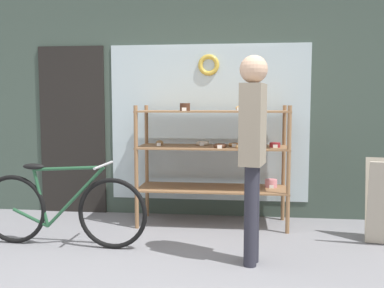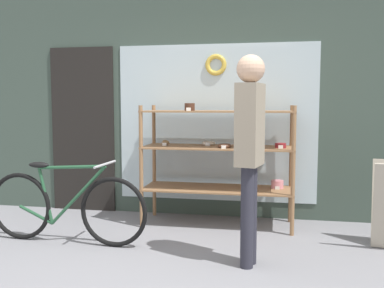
# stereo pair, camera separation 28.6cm
# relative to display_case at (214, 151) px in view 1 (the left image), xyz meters

# --- Properties ---
(storefront_facade) EXTENTS (5.70, 0.13, 3.49)m
(storefront_facade) POSITION_rel_display_case_xyz_m (-0.33, 0.42, 0.85)
(storefront_facade) COLOR #3D4C42
(storefront_facade) RESTS_ON ground_plane
(display_case) EXTENTS (1.69, 0.57, 1.39)m
(display_case) POSITION_rel_display_case_xyz_m (0.00, 0.00, 0.00)
(display_case) COLOR #8E6642
(display_case) RESTS_ON ground_plane
(bicycle) EXTENTS (1.71, 0.46, 0.82)m
(bicycle) POSITION_rel_display_case_xyz_m (-1.43, -0.93, -0.48)
(bicycle) COLOR black
(bicycle) RESTS_ON ground_plane
(pedestrian) EXTENTS (0.24, 0.35, 1.79)m
(pedestrian) POSITION_rel_display_case_xyz_m (0.40, -1.19, 0.22)
(pedestrian) COLOR #282833
(pedestrian) RESTS_ON ground_plane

